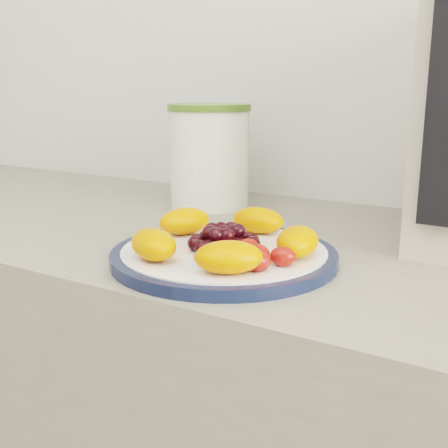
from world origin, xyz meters
The scene contains 5 objects.
plate_rim centered at (-0.01, 1.05, 0.91)m, with size 0.29×0.29×0.01m, color #111B37.
plate_face centered at (-0.01, 1.05, 0.91)m, with size 0.26×0.26×0.02m, color white.
canister centered at (-0.22, 1.34, 0.99)m, with size 0.15×0.15×0.18m, color #577526.
canister_lid centered at (-0.22, 1.34, 1.08)m, with size 0.15×0.15×0.01m, color #486B23.
fruit_plate centered at (-0.01, 1.05, 0.93)m, with size 0.25×0.24×0.04m.
Camera 1 is at (0.35, 0.47, 1.12)m, focal length 45.00 mm.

